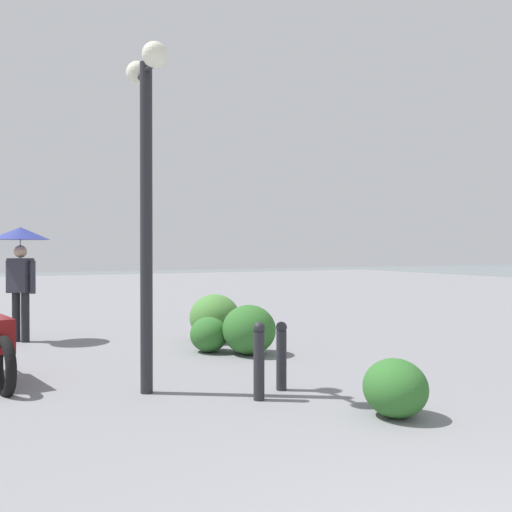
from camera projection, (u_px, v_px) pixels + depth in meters
lamppost at (146, 165)px, 6.32m from camera, size 0.98×0.28×3.87m
pedestrian at (20, 251)px, 9.86m from camera, size 1.00×1.00×2.03m
bollard_near at (259, 359)px, 6.05m from camera, size 0.13×0.13×0.85m
bollard_mid at (281, 354)px, 6.48m from camera, size 0.13×0.13×0.80m
shrub_low at (395, 388)px, 5.43m from camera, size 0.67×0.60×0.57m
shrub_round at (209, 334)px, 8.89m from camera, size 0.66×0.59×0.56m
shrub_wide at (215, 318)px, 9.96m from camera, size 0.98×0.88×0.84m
shrub_tall at (249, 330)px, 8.69m from camera, size 0.91×0.82×0.77m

